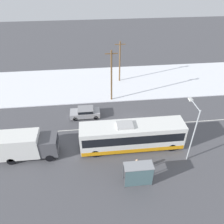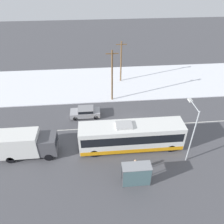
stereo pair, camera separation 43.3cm
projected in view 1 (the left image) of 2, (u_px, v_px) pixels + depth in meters
name	position (u px, v px, depth m)	size (l,w,h in m)	color
ground_plane	(135.00, 126.00, 29.07)	(120.00, 120.00, 0.00)	#4C4C51
snow_lot	(121.00, 82.00, 39.02)	(80.00, 12.59, 0.12)	white
lane_marking_center	(135.00, 126.00, 29.07)	(60.00, 0.12, 0.00)	silver
city_bus	(132.00, 136.00, 24.94)	(11.81, 2.57, 3.48)	white
box_truck	(26.00, 145.00, 23.73)	(6.37, 2.30, 3.13)	silver
sedan_car	(85.00, 112.00, 30.29)	(4.11, 1.80, 1.39)	#9E9EA3
pedestrian_at_stop	(137.00, 164.00, 22.44)	(0.60, 0.27, 1.67)	#23232D
bus_shelter	(139.00, 173.00, 20.71)	(2.80, 1.20, 2.40)	gray
streetlamp	(193.00, 126.00, 22.28)	(0.36, 2.61, 6.66)	#9EA3A8
utility_pole_roadside	(111.00, 76.00, 31.84)	(1.80, 0.24, 8.01)	brown
utility_pole_snowlot	(120.00, 61.00, 37.24)	(1.80, 0.24, 7.18)	brown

